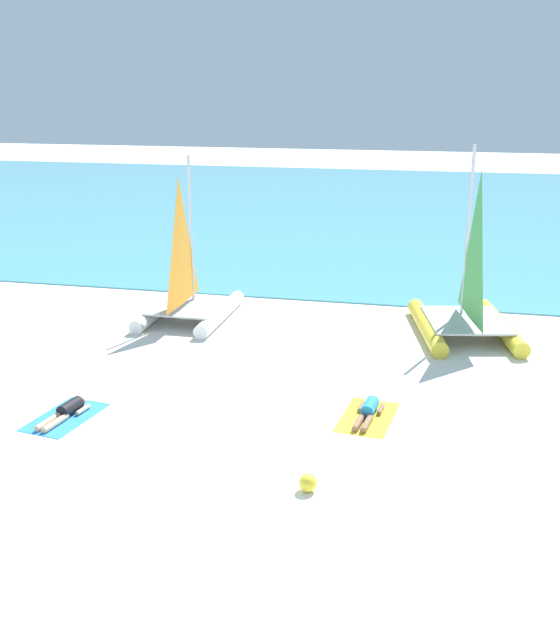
{
  "coord_description": "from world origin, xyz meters",
  "views": [
    {
      "loc": [
        4.0,
        -12.91,
        7.05
      ],
      "look_at": [
        0.0,
        4.83,
        1.2
      ],
      "focal_mm": 41.48,
      "sensor_mm": 36.0,
      "label": 1
    }
  ],
  "objects_px": {
    "sailboat_yellow": "(466,309)",
    "sunbather_left": "(67,411)",
    "towel_left": "(65,417)",
    "beach_ball": "(308,483)",
    "towel_right": "(367,417)",
    "sailboat_white": "(188,296)",
    "sunbather_right": "(368,411)"
  },
  "relations": [
    {
      "from": "sailboat_white",
      "to": "towel_left",
      "type": "distance_m",
      "value": 7.41
    },
    {
      "from": "towel_left",
      "to": "sunbather_right",
      "type": "distance_m",
      "value": 6.71
    },
    {
      "from": "towel_left",
      "to": "sunbather_right",
      "type": "xyz_separation_m",
      "value": [
        6.53,
        1.54,
        0.13
      ]
    },
    {
      "from": "towel_right",
      "to": "sunbather_right",
      "type": "xyz_separation_m",
      "value": [
        0.01,
        0.07,
        0.13
      ]
    },
    {
      "from": "sunbather_left",
      "to": "towel_left",
      "type": "bearing_deg",
      "value": -90.0
    },
    {
      "from": "sailboat_white",
      "to": "towel_left",
      "type": "height_order",
      "value": "sailboat_white"
    },
    {
      "from": "towel_left",
      "to": "sunbather_left",
      "type": "xyz_separation_m",
      "value": [
        0.01,
        0.07,
        0.13
      ]
    },
    {
      "from": "towel_left",
      "to": "towel_right",
      "type": "bearing_deg",
      "value": 12.74
    },
    {
      "from": "sailboat_white",
      "to": "sunbather_right",
      "type": "xyz_separation_m",
      "value": [
        6.25,
        -5.82,
        -0.61
      ]
    },
    {
      "from": "sunbather_left",
      "to": "beach_ball",
      "type": "xyz_separation_m",
      "value": [
        5.8,
        -1.92,
        0.04
      ]
    },
    {
      "from": "towel_right",
      "to": "sunbather_left",
      "type": "bearing_deg",
      "value": -167.8
    },
    {
      "from": "sailboat_yellow",
      "to": "towel_right",
      "type": "relative_size",
      "value": 2.86
    },
    {
      "from": "sailboat_white",
      "to": "sunbather_right",
      "type": "relative_size",
      "value": 3.19
    },
    {
      "from": "sailboat_white",
      "to": "towel_right",
      "type": "relative_size",
      "value": 2.63
    },
    {
      "from": "sailboat_white",
      "to": "towel_right",
      "type": "distance_m",
      "value": 8.61
    },
    {
      "from": "sunbather_left",
      "to": "towel_right",
      "type": "xyz_separation_m",
      "value": [
        6.51,
        1.41,
        -0.13
      ]
    },
    {
      "from": "towel_left",
      "to": "beach_ball",
      "type": "bearing_deg",
      "value": -17.74
    },
    {
      "from": "sailboat_yellow",
      "to": "sunbather_left",
      "type": "relative_size",
      "value": 3.46
    },
    {
      "from": "towel_left",
      "to": "beach_ball",
      "type": "height_order",
      "value": "beach_ball"
    },
    {
      "from": "towel_left",
      "to": "beach_ball",
      "type": "xyz_separation_m",
      "value": [
        5.81,
        -1.86,
        0.16
      ]
    },
    {
      "from": "sailboat_yellow",
      "to": "sunbather_right",
      "type": "height_order",
      "value": "sailboat_yellow"
    },
    {
      "from": "towel_left",
      "to": "sunbather_left",
      "type": "distance_m",
      "value": 0.14
    },
    {
      "from": "towel_right",
      "to": "beach_ball",
      "type": "relative_size",
      "value": 5.61
    },
    {
      "from": "sailboat_white",
      "to": "towel_left",
      "type": "relative_size",
      "value": 2.63
    },
    {
      "from": "sailboat_white",
      "to": "sunbather_left",
      "type": "xyz_separation_m",
      "value": [
        -0.27,
        -7.3,
        -0.61
      ]
    },
    {
      "from": "beach_ball",
      "to": "sailboat_yellow",
      "type": "bearing_deg",
      "value": 73.18
    },
    {
      "from": "beach_ball",
      "to": "towel_left",
      "type": "bearing_deg",
      "value": 162.26
    },
    {
      "from": "towel_left",
      "to": "towel_right",
      "type": "height_order",
      "value": "same"
    },
    {
      "from": "sunbather_left",
      "to": "sunbather_right",
      "type": "xyz_separation_m",
      "value": [
        6.52,
        1.48,
        0.0
      ]
    },
    {
      "from": "sailboat_white",
      "to": "sunbather_right",
      "type": "height_order",
      "value": "sailboat_white"
    },
    {
      "from": "towel_right",
      "to": "sailboat_white",
      "type": "bearing_deg",
      "value": 136.65
    },
    {
      "from": "sunbather_left",
      "to": "beach_ball",
      "type": "bearing_deg",
      "value": -9.58
    }
  ]
}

